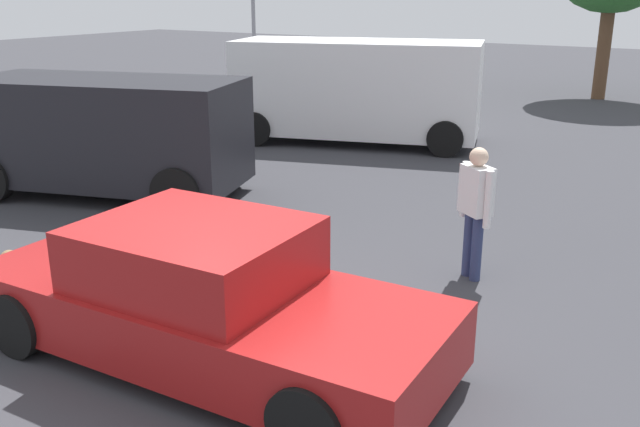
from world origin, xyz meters
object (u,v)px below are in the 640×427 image
dog (24,259)px  pedestrian (476,202)px  sedan_foreground (203,299)px  van_white (357,88)px  suv_dark (106,132)px

dog → pedestrian: bearing=129.8°
sedan_foreground → van_white: (-3.60, 9.36, 0.61)m
suv_dark → pedestrian: 6.52m
sedan_foreground → van_white: 10.05m
van_white → pedestrian: size_ratio=3.57×
dog → suv_dark: bearing=-140.5°
dog → suv_dark: suv_dark is taller
dog → van_white: size_ratio=0.11×
pedestrian → suv_dark: bearing=-56.4°
pedestrian → sedan_foreground: bearing=11.0°
sedan_foreground → suv_dark: 6.12m
sedan_foreground → dog: size_ratio=7.52×
suv_dark → sedan_foreground: bearing=128.4°
sedan_foreground → van_white: bearing=108.7°
sedan_foreground → suv_dark: (-5.07, 3.40, 0.46)m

